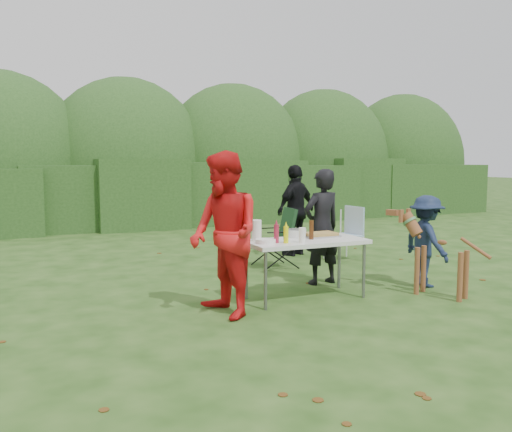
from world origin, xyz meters
name	(u,v)px	position (x,y,z in m)	size (l,w,h in m)	color
ground	(285,304)	(0.00, 0.00, 0.00)	(80.00, 80.00, 0.00)	#1E4211
hedge_row	(140,194)	(0.00, 8.00, 0.85)	(22.00, 1.40, 1.70)	#23471C
shrub_backdrop	(127,164)	(0.00, 9.60, 1.60)	(20.00, 2.60, 3.20)	#3D6628
folding_table	(305,244)	(0.35, 0.14, 0.69)	(1.50, 0.70, 0.74)	silver
person_cook	(322,227)	(0.95, 0.75, 0.80)	(0.58, 0.38, 1.60)	black
person_red_jacket	(224,234)	(-0.84, -0.18, 0.91)	(0.89, 0.69, 1.83)	red
person_black_puffy	(296,210)	(1.72, 2.90, 0.82)	(0.96, 0.40, 1.64)	black
child	(426,241)	(2.17, 0.03, 0.62)	(0.81, 0.46, 1.25)	#172341
dog	(442,255)	(1.96, -0.49, 0.53)	(1.11, 0.44, 1.05)	brown
camping_chair	(275,237)	(0.88, 2.06, 0.48)	(0.60, 0.60, 0.96)	#1B3F21
lawn_chair	(344,233)	(2.24, 2.14, 0.46)	(0.55, 0.55, 0.93)	#4489B9
food_tray	(320,236)	(0.65, 0.28, 0.75)	(0.45, 0.30, 0.02)	#B7B7BA
focaccia_bread	(320,234)	(0.65, 0.28, 0.78)	(0.40, 0.26, 0.04)	#B08A43
mustard_bottle	(286,235)	(0.00, -0.01, 0.84)	(0.06, 0.06, 0.20)	#E1EB0C
ketchup_bottle	(276,234)	(-0.09, 0.05, 0.85)	(0.06, 0.06, 0.22)	maroon
beer_bottle	(311,230)	(0.43, 0.14, 0.86)	(0.06, 0.06, 0.24)	#47230F
paper_towel_roll	(257,231)	(-0.25, 0.27, 0.87)	(0.12, 0.12, 0.26)	white
cup_stack	(302,235)	(0.20, -0.05, 0.83)	(0.08, 0.08, 0.18)	white
pasta_bowl	(296,233)	(0.36, 0.39, 0.79)	(0.26, 0.26, 0.10)	silver
plate_stack	(265,241)	(-0.22, 0.08, 0.77)	(0.24, 0.24, 0.05)	white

